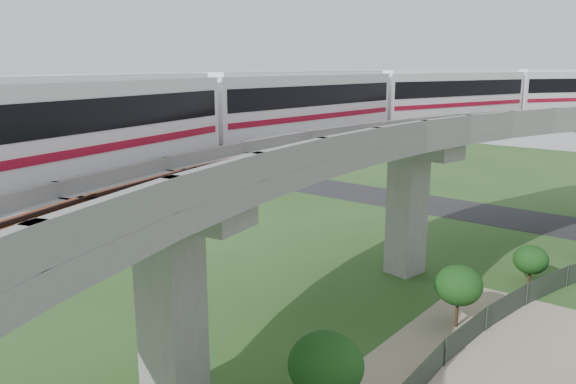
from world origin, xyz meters
TOP-DOWN VIEW (x-y plane):
  - ground at (0.00, 0.00)m, footprint 160.00×160.00m
  - asphalt_road at (0.00, 30.00)m, footprint 60.00×8.00m
  - viaduct at (3.84, 0.00)m, footprint 19.58×73.98m
  - metro_train at (1.01, 8.87)m, footprint 15.41×60.62m
  - fence at (9.75, 0.00)m, footprint 3.87×38.73m
  - tree_1 at (8.53, 13.52)m, footprint 2.26×2.26m
  - tree_2 at (7.24, 4.42)m, footprint 2.62×2.62m
  - tree_3 at (6.15, -6.79)m, footprint 3.19×3.19m

SIDE VIEW (x-z plane):
  - ground at x=0.00m, z-range 0.00..0.00m
  - asphalt_road at x=0.00m, z-range 0.00..0.03m
  - fence at x=9.75m, z-range 0.00..1.50m
  - tree_1 at x=8.53m, z-range 0.39..3.11m
  - tree_3 at x=6.15m, z-range 0.46..4.10m
  - tree_2 at x=7.24m, z-range 0.69..4.31m
  - viaduct at x=3.84m, z-range 3.35..14.75m
  - metro_train at x=1.01m, z-range 10.49..14.13m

